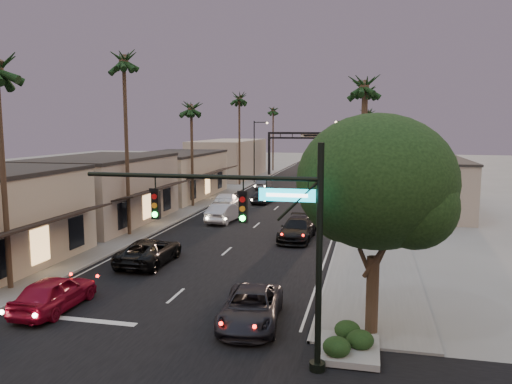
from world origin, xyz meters
The scene contains 30 objects.
ground centered at (0.00, 40.00, 0.00)m, with size 200.00×200.00×0.00m, color slate.
road centered at (0.00, 45.00, 0.00)m, with size 14.00×120.00×0.02m, color black.
sidewalk_left centered at (-9.50, 52.00, 0.06)m, with size 5.00×92.00×0.12m, color slate.
sidewalk_right centered at (9.50, 52.00, 0.06)m, with size 5.00×92.00×0.12m, color slate.
storefront_mid centered at (-13.00, 26.00, 2.75)m, with size 8.00×14.00×5.50m, color gray.
storefront_far centered at (-13.00, 42.00, 2.50)m, with size 8.00×16.00×5.00m, color #C2AE94.
storefront_dist centered at (-13.00, 65.00, 3.00)m, with size 8.00×20.00×6.00m, color gray.
building_right centered at (14.00, 40.00, 2.50)m, with size 8.00×18.00×5.00m, color gray.
traffic_signal centered at (5.69, 4.00, 5.08)m, with size 8.51×0.22×7.80m.
corner_tree centered at (9.48, 7.45, 5.98)m, with size 6.20×6.20×8.80m.
planter centered at (8.60, 5.50, 0.00)m, with size 2.20×2.60×0.24m, color gray.
arch centered at (0.00, 70.00, 5.53)m, with size 15.20×0.40×7.27m.
streetlight_right centered at (6.92, 45.00, 5.33)m, with size 2.13×0.30×9.00m.
streetlight_left centered at (-6.92, 58.00, 5.33)m, with size 2.13×0.30×9.00m.
palm_lb centered at (-8.60, 22.00, 13.39)m, with size 3.20×3.20×15.20m.
palm_lc centered at (-8.60, 36.00, 10.47)m, with size 3.20×3.20×12.20m.
palm_ld centered at (-8.60, 55.00, 12.42)m, with size 3.20×3.20×14.20m.
palm_ra centered at (8.60, 24.00, 11.44)m, with size 3.20×3.20×13.20m.
palm_rb centered at (8.60, 44.00, 12.42)m, with size 3.20×3.20×14.20m.
palm_rc centered at (8.60, 64.00, 10.47)m, with size 3.20×3.20×12.20m.
palm_far centered at (-8.30, 78.00, 11.44)m, with size 3.20×3.20×13.20m.
oncoming_red centered at (-4.64, 7.00, 0.81)m, with size 1.91×4.74×1.61m, color maroon.
oncoming_pickup centered at (-3.73, 15.11, 0.77)m, with size 2.55×5.53×1.54m, color black.
oncoming_silver centered at (-3.05, 28.83, 0.82)m, with size 1.74×5.00×1.65m, color #A7A6AC.
oncoming_white centered at (-4.47, 34.33, 0.87)m, with size 2.44×6.00×1.74m, color white.
oncoming_dgrey centered at (-2.03, 39.83, 0.73)m, with size 1.73×4.31×1.47m, color black.
oncoming_grey_far centered at (-4.53, 51.69, 0.68)m, with size 1.44×4.12×1.36m, color #49494E.
curbside_near centered at (4.43, 7.44, 0.72)m, with size 2.39×5.19×1.44m, color black.
curbside_black centered at (4.12, 23.39, 0.81)m, with size 2.27×5.57×1.62m, color black.
curbside_grey centered at (5.05, 34.97, 0.79)m, with size 1.87×4.65×1.58m, color #57575D.
Camera 1 is at (9.15, -12.21, 8.35)m, focal length 35.00 mm.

